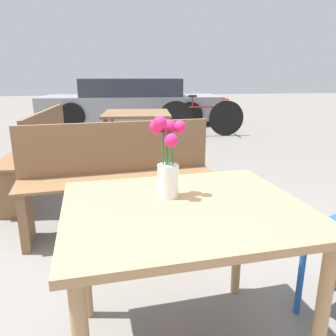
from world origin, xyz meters
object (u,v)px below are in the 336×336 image
Objects in this scene: table_front at (184,228)px; flower_vase at (167,162)px; bench_near at (119,174)px; table_back at (137,122)px; bicycle at (201,118)px; parked_car at (132,102)px; bench_middle at (40,148)px.

table_front is 0.27m from flower_vase.
bench_near is 1.65× the size of table_back.
parked_car is (-1.26, 2.07, 0.17)m from bicycle.
flower_vase is at bearing -81.20° from bench_near.
flower_vase is at bearing -91.74° from table_back.
bench_near and bench_middle have the same top height.
bench_middle is (-1.03, 2.39, -0.15)m from table_front.
flower_vase is 7.21m from parked_car.
table_back is 0.21× the size of parked_car.
parked_car reaches higher than table_front.
bicycle is at bearing 66.17° from bench_near.
bench_near is 1.35m from bench_middle.
table_front is 7.30m from parked_car.
table_back is (0.27, 1.60, 0.19)m from bench_near.
table_back is at bearing 25.44° from bench_middle.
bench_near is at bearing 100.30° from table_front.
bench_middle is 5.08m from parked_car.
table_back is at bearing 89.33° from table_front.
parked_car reaches higher than table_back.
table_front is at bearing -91.92° from parked_car.
table_back is 0.53× the size of bicycle.
bench_middle is 0.37× the size of parked_car.
bicycle is at bearing 57.82° from table_back.
table_back is (1.06, 0.51, 0.18)m from bench_middle.
table_back is at bearing -122.18° from bicycle.
table_back is (0.08, 2.79, -0.21)m from flower_vase.
bicycle is (1.50, 5.23, -0.24)m from table_front.
parked_car is (1.28, 4.91, 0.08)m from bench_middle.
bicycle is at bearing -58.65° from parked_car.
flower_vase is 0.22× the size of bench_near.
flower_vase is 2.80m from table_back.
bicycle is at bearing 48.28° from bench_middle.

